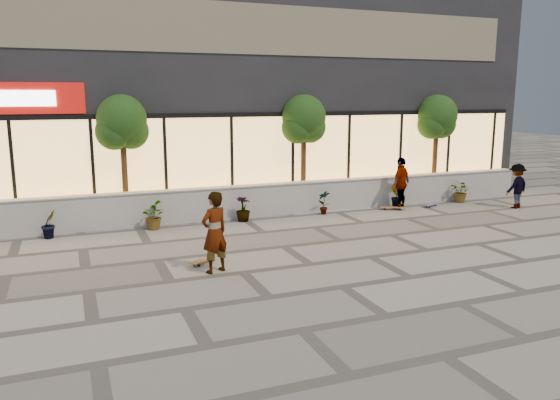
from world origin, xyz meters
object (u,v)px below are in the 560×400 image
object	(u,v)px
tree_east	(437,119)
skater_right_near	(401,183)
skateboard_right_near	(392,208)
tree_mideast	(304,122)
skater_right_far	(517,186)
skateboard_center	(204,260)
skateboard_right_far	(431,205)
skater_center	(215,232)
tree_midwest	(122,126)

from	to	relation	value
tree_east	skater_right_near	xyz separation A→B (m)	(-2.43, -1.40, -2.09)
skateboard_right_near	tree_mideast	bearing A→B (deg)	177.27
tree_east	skater_right_far	bearing A→B (deg)	-63.21
skateboard_center	skateboard_right_far	world-z (taller)	skateboard_center
skateboard_center	skateboard_right_near	distance (m)	8.30
tree_mideast	skateboard_center	world-z (taller)	tree_mideast
tree_mideast	skater_center	world-z (taller)	tree_mideast
skater_center	skater_right_far	bearing A→B (deg)	171.47
tree_mideast	tree_east	distance (m)	5.50
tree_midwest	skateboard_right_far	world-z (taller)	tree_midwest
skateboard_center	skateboard_right_far	bearing A→B (deg)	-13.11
skater_right_near	skateboard_right_far	xyz separation A→B (m)	(1.24, -0.10, -0.83)
skater_right_far	skateboard_right_near	xyz separation A→B (m)	(-4.21, 1.27, -0.69)
skater_center	skateboard_right_far	size ratio (longest dim) A/B	2.55
tree_mideast	skater_right_far	size ratio (longest dim) A/B	2.52
tree_mideast	skater_right_near	size ratio (longest dim) A/B	2.18
skater_right_far	skateboard_right_near	bearing A→B (deg)	-29.03
skater_center	skater_right_near	xyz separation A→B (m)	(7.78, 4.40, -0.02)
tree_midwest	skateboard_right_near	xyz separation A→B (m)	(8.69, -1.50, -2.90)
tree_east	skater_center	xyz separation A→B (m)	(-10.20, -5.80, -2.07)
skater_right_near	tree_east	bearing A→B (deg)	179.90
tree_east	skateboard_right_far	distance (m)	3.49
tree_east	skater_right_far	size ratio (longest dim) A/B	2.52
skater_right_near	skateboard_right_near	xyz separation A→B (m)	(-0.39, -0.10, -0.81)
tree_midwest	skater_right_near	size ratio (longest dim) A/B	2.18
tree_midwest	skater_center	size ratio (longest dim) A/B	2.14
tree_midwest	skater_right_near	bearing A→B (deg)	-8.77
tree_mideast	skateboard_center	bearing A→B (deg)	-133.33
skater_right_far	skateboard_right_far	size ratio (longest dim) A/B	2.17
skater_center	skateboard_center	bearing A→B (deg)	-105.87
tree_east	skater_right_near	bearing A→B (deg)	-150.03
tree_midwest	skateboard_right_near	size ratio (longest dim) A/B	4.67
skater_right_far	tree_east	bearing A→B (deg)	-75.47
skater_center	skateboard_center	size ratio (longest dim) A/B	2.35
skater_center	skateboard_right_near	bearing A→B (deg)	-172.97
skater_center	skater_right_far	distance (m)	11.99
skateboard_center	skateboard_right_far	size ratio (longest dim) A/B	1.09
tree_midwest	tree_east	bearing A→B (deg)	0.00
tree_mideast	tree_east	xyz separation A→B (m)	(5.50, 0.00, 0.00)
tree_midwest	tree_mideast	world-z (taller)	same
skater_right_near	skateboard_center	world-z (taller)	skater_right_near
tree_mideast	skater_right_near	distance (m)	3.97
skater_center	skater_right_near	bearing A→B (deg)	-173.66
tree_midwest	skateboard_right_far	xyz separation A→B (m)	(10.31, -1.50, -2.92)
skater_center	skateboard_center	world-z (taller)	skater_center
tree_mideast	skater_right_near	xyz separation A→B (m)	(3.07, -1.40, -2.09)
skateboard_right_far	skater_right_far	bearing A→B (deg)	-48.48
skateboard_right_near	skateboard_right_far	xyz separation A→B (m)	(1.62, -0.00, -0.01)
tree_midwest	skateboard_right_far	size ratio (longest dim) A/B	5.47
skateboard_right_near	skater_right_near	bearing A→B (deg)	40.95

